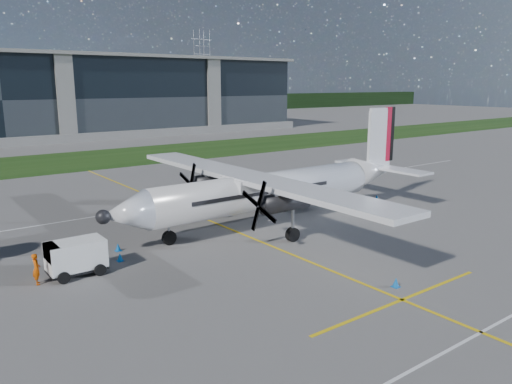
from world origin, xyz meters
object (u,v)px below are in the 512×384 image
pylon_east (202,70)px  turboprop_aircraft (276,168)px  safety_cone_fwd (98,258)px  safety_cone_portwing (396,282)px  ground_crew_person (36,267)px  safety_cone_stbdwing (165,191)px  baggage_tug (76,258)px  safety_cone_nose_port (120,257)px  safety_cone_nose_stbd (118,247)px  safety_cone_tail (377,197)px

pylon_east → turboprop_aircraft: 162.30m
pylon_east → safety_cone_fwd: size_ratio=60.00×
safety_cone_portwing → safety_cone_fwd: (-10.93, 12.65, 0.00)m
ground_crew_person → safety_cone_stbdwing: (15.19, 15.79, -0.70)m
safety_cone_portwing → turboprop_aircraft: bearing=78.5°
turboprop_aircraft → safety_cone_stbdwing: turboprop_aircraft is taller
pylon_east → safety_cone_fwd: (-91.91, -142.17, -14.75)m
turboprop_aircraft → pylon_east: bearing=61.1°
baggage_tug → safety_cone_nose_port: bearing=13.2°
turboprop_aircraft → safety_cone_nose_port: turboprop_aircraft is taller
safety_cone_nose_port → safety_cone_nose_stbd: bearing=71.7°
pylon_east → ground_crew_person: 172.93m
turboprop_aircraft → safety_cone_portwing: size_ratio=54.71×
baggage_tug → safety_cone_tail: size_ratio=6.36×
turboprop_aircraft → safety_cone_nose_stbd: size_ratio=54.71×
turboprop_aircraft → ground_crew_person: size_ratio=14.43×
safety_cone_portwing → safety_cone_fwd: bearing=130.8°
baggage_tug → safety_cone_nose_port: (2.68, 0.63, -0.70)m
ground_crew_person → turboprop_aircraft: bearing=-76.6°
safety_cone_tail → safety_cone_nose_stbd: (-23.74, 0.52, 0.00)m
safety_cone_nose_port → safety_cone_portwing: bearing=-50.9°
safety_cone_nose_port → safety_cone_nose_stbd: 1.90m
safety_cone_stbdwing → ground_crew_person: bearing=-133.9°
baggage_tug → ground_crew_person: (-2.07, -0.10, -0.01)m
safety_cone_tail → safety_cone_nose_port: 24.37m
baggage_tug → safety_cone_portwing: (12.50, -11.47, -0.70)m
baggage_tug → safety_cone_stbdwing: 20.47m
safety_cone_fwd → safety_cone_stbdwing: (11.56, 14.51, 0.00)m
pylon_east → safety_cone_fwd: pylon_east is taller
safety_cone_nose_stbd → safety_cone_fwd: (-1.70, -1.25, 0.00)m
safety_cone_nose_port → safety_cone_nose_stbd: size_ratio=1.00×
safety_cone_stbdwing → baggage_tug: bearing=-129.9°
pylon_east → safety_cone_nose_port: 169.81m
safety_cone_nose_port → safety_cone_fwd: size_ratio=1.00×
safety_cone_tail → safety_cone_stbdwing: (-13.88, 13.79, 0.00)m
safety_cone_nose_stbd → safety_cone_fwd: same height
safety_cone_portwing → safety_cone_nose_stbd: bearing=123.6°
pylon_east → safety_cone_tail: 156.98m
ground_crew_person → safety_cone_portwing: bearing=-120.3°
safety_cone_nose_port → safety_cone_tail: bearing=3.0°
ground_crew_person → safety_cone_portwing: 18.50m
ground_crew_person → safety_cone_portwing: (14.57, -11.37, -0.70)m
safety_cone_tail → safety_cone_portwing: bearing=-137.3°
turboprop_aircraft → safety_cone_nose_stbd: bearing=176.1°
safety_cone_fwd → pylon_east: bearing=57.1°
safety_cone_portwing → safety_cone_stbdwing: same height
safety_cone_fwd → safety_cone_nose_stbd: bearing=36.3°
pylon_east → safety_cone_stbdwing: bearing=-122.2°
safety_cone_tail → safety_cone_fwd: size_ratio=1.00×
safety_cone_portwing → safety_cone_nose_port: (-9.83, 12.09, 0.00)m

